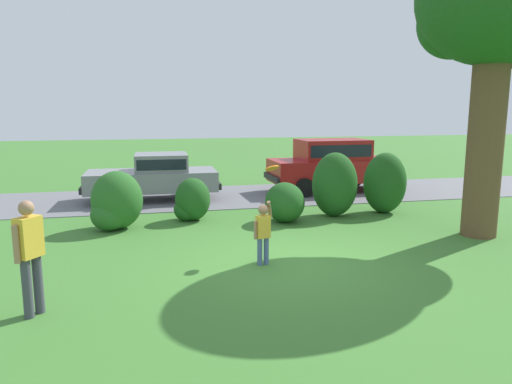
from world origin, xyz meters
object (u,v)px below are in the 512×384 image
at_px(parked_suv, 332,163).
at_px(frisbee, 272,168).
at_px(oak_tree_large, 500,12).
at_px(parked_sedan, 155,175).
at_px(child_thrower, 263,229).
at_px(adult_onlooker, 30,252).

bearing_deg(parked_suv, frisbee, -120.36).
relative_size(oak_tree_large, frisbee, 23.42).
bearing_deg(parked_sedan, oak_tree_large, -38.56).
relative_size(parked_suv, child_thrower, 3.70).
xyz_separation_m(oak_tree_large, child_thrower, (-5.76, -1.10, -4.48)).
distance_m(frisbee, adult_onlooker, 4.85).
relative_size(parked_sedan, parked_suv, 0.93).
relative_size(oak_tree_large, adult_onlooker, 4.02).
xyz_separation_m(oak_tree_large, frisbee, (-5.40, -0.38, -3.37)).
xyz_separation_m(oak_tree_large, parked_suv, (-1.36, 6.52, -4.11)).
bearing_deg(child_thrower, frisbee, 63.61).
xyz_separation_m(parked_suv, frisbee, (-4.04, -6.90, 0.74)).
bearing_deg(oak_tree_large, child_thrower, -169.23).
bearing_deg(child_thrower, adult_onlooker, -158.33).
height_order(oak_tree_large, parked_sedan, oak_tree_large).
distance_m(parked_sedan, adult_onlooker, 8.99).
relative_size(child_thrower, adult_onlooker, 0.74).
relative_size(oak_tree_large, parked_sedan, 1.58).
relative_size(frisbee, adult_onlooker, 0.17).
distance_m(oak_tree_large, parked_sedan, 10.79).
bearing_deg(adult_onlooker, frisbee, 28.13).
height_order(oak_tree_large, frisbee, oak_tree_large).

